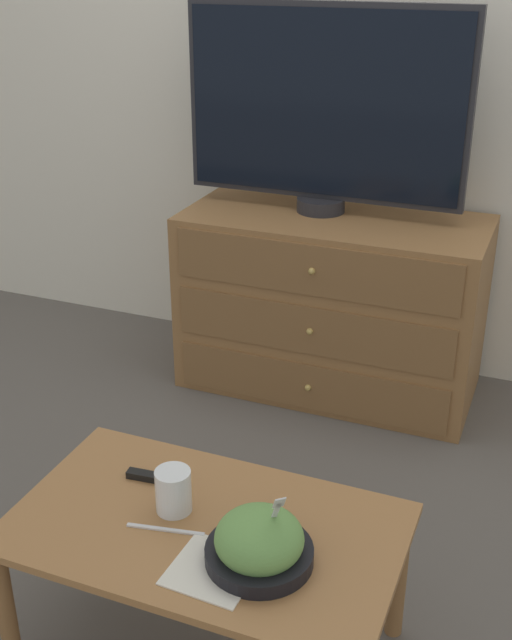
# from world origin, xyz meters

# --- Properties ---
(ground_plane) EXTENTS (12.00, 12.00, 0.00)m
(ground_plane) POSITION_xyz_m (0.00, 0.00, 0.00)
(ground_plane) COLOR #56514C
(wall_back) EXTENTS (12.00, 0.05, 2.60)m
(wall_back) POSITION_xyz_m (0.00, 0.03, 1.30)
(wall_back) COLOR silver
(wall_back) RESTS_ON ground_plane
(dresser) EXTENTS (1.12, 0.53, 0.69)m
(dresser) POSITION_xyz_m (-0.11, -0.29, 0.35)
(dresser) COLOR olive
(dresser) RESTS_ON ground_plane
(tv) EXTENTS (1.04, 0.18, 0.73)m
(tv) POSITION_xyz_m (-0.19, -0.23, 1.07)
(tv) COLOR #232328
(tv) RESTS_ON dresser
(coffee_table) EXTENTS (0.90, 0.53, 0.39)m
(coffee_table) POSITION_xyz_m (0.01, -1.69, 0.33)
(coffee_table) COLOR #9E6B3D
(coffee_table) RESTS_ON ground_plane
(takeout_bowl) EXTENTS (0.24, 0.24, 0.19)m
(takeout_bowl) POSITION_xyz_m (0.17, -1.75, 0.44)
(takeout_bowl) COLOR black
(takeout_bowl) RESTS_ON coffee_table
(drink_cup) EXTENTS (0.09, 0.09, 0.11)m
(drink_cup) POSITION_xyz_m (-0.08, -1.66, 0.43)
(drink_cup) COLOR white
(drink_cup) RESTS_ON coffee_table
(napkin) EXTENTS (0.19, 0.19, 0.00)m
(napkin) POSITION_xyz_m (0.09, -1.81, 0.39)
(napkin) COLOR silver
(napkin) RESTS_ON coffee_table
(knife) EXTENTS (0.18, 0.04, 0.01)m
(knife) POSITION_xyz_m (-0.06, -1.74, 0.39)
(knife) COLOR silver
(knife) RESTS_ON coffee_table
(remote_control) EXTENTS (0.15, 0.04, 0.02)m
(remote_control) POSITION_xyz_m (-0.17, -1.58, 0.40)
(remote_control) COLOR black
(remote_control) RESTS_ON coffee_table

